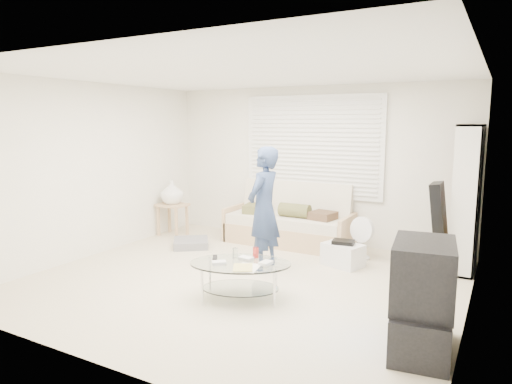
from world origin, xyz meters
The scene contains 13 objects.
ground centered at (0.00, 0.00, 0.00)m, with size 5.00×5.00×0.00m, color beige.
room_shell centered at (0.00, 0.48, 1.63)m, with size 5.02×4.52×2.51m.
window_blinds centered at (0.00, 2.20, 1.55)m, with size 2.32×0.08×1.62m.
futon_sofa centered at (-0.23, 1.87, 0.32)m, with size 2.01×0.81×0.98m.
grey_floor_pillow centered at (-1.50, 0.96, 0.06)m, with size 0.53×0.53×0.12m, color slate.
side_table centered at (-2.22, 1.40, 0.71)m, with size 0.48×0.39×0.96m.
bookshelf centered at (2.32, 1.79, 0.96)m, with size 0.30×0.80×1.91m.
guitar_case centered at (2.05, 1.47, 0.51)m, with size 0.42×0.43×1.16m.
floor_fan centered at (1.02, 1.61, 0.36)m, with size 0.38×0.25×0.62m.
storage_bin centered at (0.89, 1.18, 0.16)m, with size 0.59×0.50×0.36m.
tv_unit centered at (2.20, -0.74, 0.46)m, with size 0.57×0.93×0.95m.
coffee_table centered at (0.27, -0.50, 0.33)m, with size 1.30×1.10×0.53m.
standing_person centered at (0.00, 0.55, 0.81)m, with size 0.59×0.39×1.63m, color navy.
Camera 1 is at (2.74, -4.64, 1.93)m, focal length 32.00 mm.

